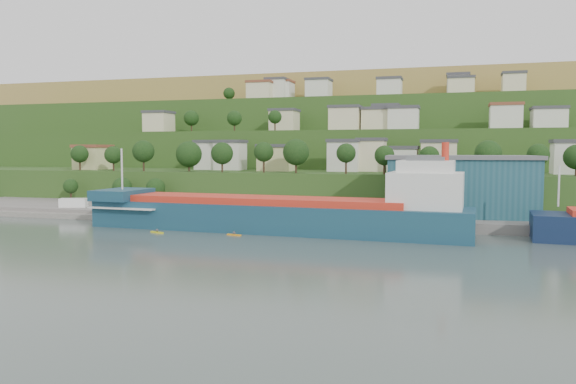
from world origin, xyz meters
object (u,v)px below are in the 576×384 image
at_px(caravan, 74,204).
at_px(kayak_orange, 234,234).
at_px(cargo_ship_near, 285,216).
at_px(warehouse, 460,185).

height_order(caravan, kayak_orange, caravan).
bearing_deg(caravan, cargo_ship_near, -29.89).
height_order(cargo_ship_near, caravan, cargo_ship_near).
height_order(cargo_ship_near, kayak_orange, cargo_ship_near).
distance_m(cargo_ship_near, warehouse, 39.86).
xyz_separation_m(cargo_ship_near, warehouse, (32.97, 21.76, 5.32)).
height_order(warehouse, caravan, warehouse).
height_order(warehouse, kayak_orange, warehouse).
relative_size(caravan, kayak_orange, 2.07).
relative_size(warehouse, kayak_orange, 10.46).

